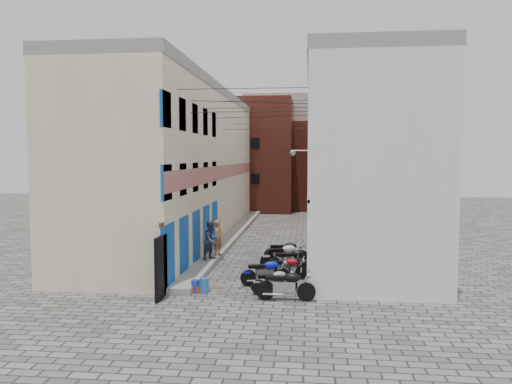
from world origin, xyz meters
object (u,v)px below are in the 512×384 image
(motorcycle_c, at_px, (266,271))
(motorcycle_d, at_px, (287,266))
(motorcycle_g, at_px, (286,251))
(person_a, at_px, (218,238))
(motorcycle_a, at_px, (286,284))
(motorcycle_e, at_px, (293,259))
(motorcycle_b, at_px, (274,280))
(water_jug_near, at_px, (195,286))
(motorcycle_f, at_px, (284,254))
(red_crate, at_px, (195,289))
(person_b, at_px, (211,240))
(water_jug_far, at_px, (204,285))

(motorcycle_c, relative_size, motorcycle_d, 1.13)
(motorcycle_g, height_order, person_a, person_a)
(motorcycle_a, xyz_separation_m, motorcycle_c, (-0.85, 1.93, -0.02))
(motorcycle_e, distance_m, person_a, 4.28)
(motorcycle_b, distance_m, motorcycle_d, 2.26)
(motorcycle_e, xyz_separation_m, water_jug_near, (-3.43, -3.25, -0.39))
(motorcycle_f, height_order, red_crate, motorcycle_f)
(motorcycle_a, bearing_deg, motorcycle_g, -176.65)
(motorcycle_d, xyz_separation_m, motorcycle_e, (0.21, 0.86, 0.11))
(motorcycle_a, relative_size, red_crate, 5.57)
(motorcycle_g, bearing_deg, motorcycle_a, 2.04)
(motorcycle_d, height_order, person_b, person_b)
(motorcycle_c, xyz_separation_m, motorcycle_f, (0.53, 3.02, 0.05))
(motorcycle_e, bearing_deg, motorcycle_b, -16.65)
(motorcycle_b, relative_size, red_crate, 4.64)
(water_jug_near, bearing_deg, red_crate, 180.00)
(motorcycle_c, height_order, motorcycle_d, motorcycle_c)
(motorcycle_b, distance_m, red_crate, 2.92)
(motorcycle_f, relative_size, water_jug_far, 4.00)
(motorcycle_e, height_order, person_a, person_a)
(motorcycle_e, height_order, red_crate, motorcycle_e)
(motorcycle_a, relative_size, person_a, 1.21)
(motorcycle_d, height_order, water_jug_near, motorcycle_d)
(motorcycle_a, xyz_separation_m, motorcycle_g, (-0.29, 5.87, 0.01))
(motorcycle_g, relative_size, person_b, 1.19)
(motorcycle_d, bearing_deg, motorcycle_e, 169.15)
(person_a, bearing_deg, water_jug_near, -162.74)
(motorcycle_a, distance_m, motorcycle_b, 0.94)
(motorcycle_f, height_order, water_jug_far, motorcycle_f)
(person_a, relative_size, red_crate, 4.60)
(motorcycle_c, height_order, water_jug_far, motorcycle_c)
(motorcycle_b, xyz_separation_m, water_jug_near, (-2.87, -0.16, -0.27))
(motorcycle_a, xyz_separation_m, motorcycle_b, (-0.45, 0.82, -0.10))
(motorcycle_b, relative_size, motorcycle_f, 0.79)
(motorcycle_c, xyz_separation_m, water_jug_near, (-2.47, -1.27, -0.34))
(motorcycle_c, relative_size, red_crate, 5.37)
(motorcycle_e, relative_size, water_jug_far, 3.96)
(motorcycle_c, bearing_deg, water_jug_far, -74.01)
(motorcycle_c, distance_m, red_crate, 2.83)
(motorcycle_b, relative_size, water_jug_near, 3.77)
(motorcycle_e, bearing_deg, person_a, -128.47)
(water_jug_near, bearing_deg, motorcycle_f, 55.02)
(motorcycle_g, relative_size, water_jug_far, 3.87)
(motorcycle_e, bearing_deg, motorcycle_g, -174.83)
(water_jug_far, distance_m, red_crate, 0.39)
(motorcycle_g, bearing_deg, motorcycle_d, 3.08)
(motorcycle_a, xyz_separation_m, water_jug_near, (-3.32, 0.67, -0.37))
(motorcycle_b, height_order, motorcycle_f, motorcycle_f)
(person_b, height_order, water_jug_far, person_b)
(motorcycle_c, distance_m, person_a, 5.02)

